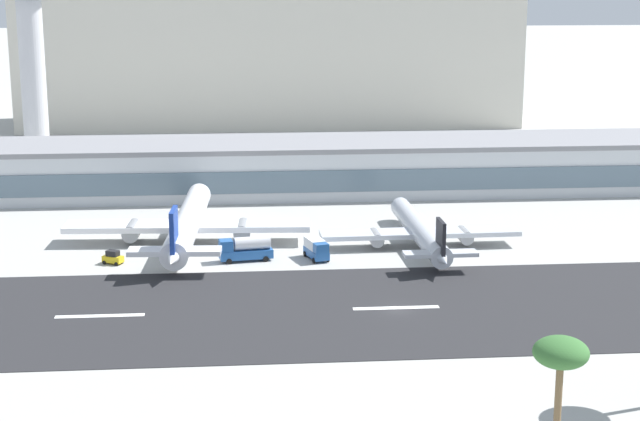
% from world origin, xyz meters
% --- Properties ---
extents(ground_plane, '(1400.00, 1400.00, 0.00)m').
position_xyz_m(ground_plane, '(0.00, 0.00, 0.00)').
color(ground_plane, '#A8A8A3').
extents(runway_strip, '(800.00, 38.51, 0.08)m').
position_xyz_m(runway_strip, '(0.00, 0.77, 0.04)').
color(runway_strip, '#262628').
rests_on(runway_strip, ground_plane).
extents(runway_centreline_dash_3, '(12.00, 1.20, 0.01)m').
position_xyz_m(runway_centreline_dash_3, '(-40.54, 0.77, 0.09)').
color(runway_centreline_dash_3, white).
rests_on(runway_centreline_dash_3, runway_strip).
extents(runway_centreline_dash_4, '(12.00, 1.20, 0.01)m').
position_xyz_m(runway_centreline_dash_4, '(-0.08, 0.77, 0.09)').
color(runway_centreline_dash_4, white).
rests_on(runway_centreline_dash_4, runway_strip).
extents(terminal_building, '(183.52, 22.50, 10.78)m').
position_xyz_m(terminal_building, '(-9.01, 78.01, 5.39)').
color(terminal_building, silver).
rests_on(terminal_building, ground_plane).
extents(control_tower, '(10.60, 10.60, 44.85)m').
position_xyz_m(control_tower, '(-69.72, 118.37, 26.12)').
color(control_tower, silver).
rests_on(control_tower, ground_plane).
extents(distant_hotel_block, '(145.54, 36.73, 49.30)m').
position_xyz_m(distant_hotel_block, '(-10.85, 177.24, 24.65)').
color(distant_hotel_block, beige).
rests_on(distant_hotel_block, ground_plane).
extents(airliner_navy_tail_gate_0, '(42.04, 49.94, 10.42)m').
position_xyz_m(airliner_navy_tail_gate_0, '(-30.30, 37.34, 3.32)').
color(airliner_navy_tail_gate_0, white).
rests_on(airliner_navy_tail_gate_0, ground_plane).
extents(airliner_black_tail_gate_1, '(33.87, 40.01, 8.35)m').
position_xyz_m(airliner_black_tail_gate_1, '(8.94, 31.68, 2.66)').
color(airliner_black_tail_gate_1, silver).
rests_on(airliner_black_tail_gate_1, ground_plane).
extents(service_baggage_tug_0, '(3.58, 2.98, 2.20)m').
position_xyz_m(service_baggage_tug_0, '(-41.58, 26.31, 1.05)').
color(service_baggage_tug_0, gold).
rests_on(service_baggage_tug_0, ground_plane).
extents(service_box_truck_1, '(3.97, 6.43, 3.25)m').
position_xyz_m(service_box_truck_1, '(-9.11, 26.29, 1.79)').
color(service_box_truck_1, '#23569E').
rests_on(service_box_truck_1, ground_plane).
extents(service_fuel_truck_2, '(8.81, 3.94, 3.95)m').
position_xyz_m(service_fuel_truck_2, '(-20.48, 26.27, 2.03)').
color(service_fuel_truck_2, '#23569E').
rests_on(service_fuel_truck_2, ground_plane).
extents(palm_tree_3, '(4.96, 4.96, 14.58)m').
position_xyz_m(palm_tree_3, '(6.13, -50.78, 12.69)').
color(palm_tree_3, brown).
rests_on(palm_tree_3, ground_plane).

